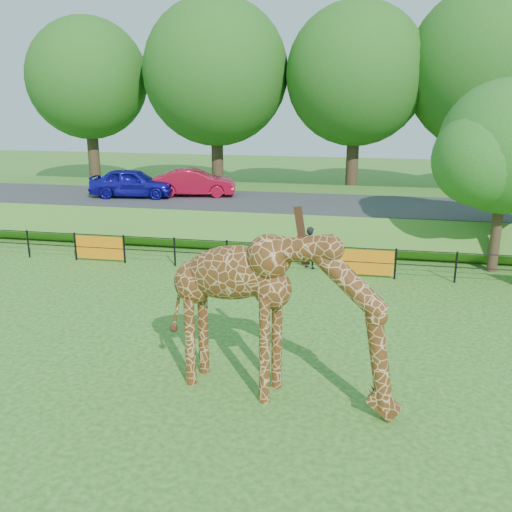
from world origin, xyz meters
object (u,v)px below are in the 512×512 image
object	(u,v)px
tree_east	(509,152)
visitor	(310,248)
car_red	(195,182)
car_blue	(133,183)
giraffe	(278,315)

from	to	relation	value
tree_east	visitor	bearing A→B (deg)	-171.91
car_red	tree_east	xyz separation A→B (m)	(12.83, -5.11, 2.22)
tree_east	car_red	bearing A→B (deg)	158.27
car_blue	visitor	bearing A→B (deg)	-126.28
car_blue	giraffe	bearing A→B (deg)	-153.59
car_blue	visitor	distance (m)	10.48
car_red	tree_east	world-z (taller)	tree_east
giraffe	car_blue	size ratio (longest dim) A/B	1.30
giraffe	car_blue	distance (m)	17.15
visitor	tree_east	distance (m)	7.56
giraffe	car_red	world-z (taller)	giraffe
car_blue	tree_east	world-z (taller)	tree_east
giraffe	visitor	bearing A→B (deg)	104.70
giraffe	car_red	size ratio (longest dim) A/B	1.34
car_red	visitor	world-z (taller)	car_red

